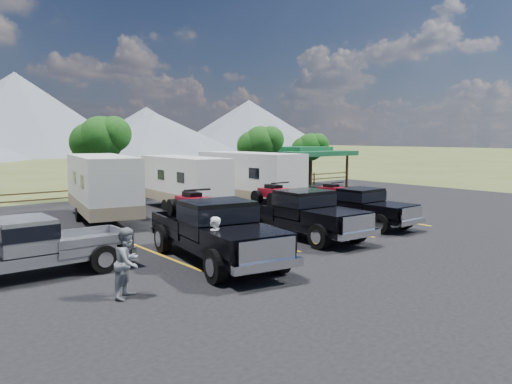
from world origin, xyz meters
TOP-DOWN VIEW (x-y plane):
  - ground at (0.00, 0.00)m, footprint 320.00×320.00m
  - asphalt_lot at (0.00, 3.00)m, footprint 44.00×34.00m
  - stall_lines at (0.00, 4.00)m, footprint 12.12×5.50m
  - tree_ne_a at (8.97, 17.01)m, footprint 3.11×2.92m
  - tree_ne_b at (14.98, 18.01)m, footprint 2.77×2.59m
  - tree_north at (-2.03, 19.02)m, footprint 3.46×3.24m
  - rail_fence at (2.00, 18.50)m, footprint 36.12×0.12m
  - pavilion at (13.00, 17.00)m, footprint 6.20×6.20m
  - rig_left at (-5.05, 2.05)m, footprint 3.10×6.84m
  - rig_center at (-0.17, 3.25)m, footprint 2.41×6.31m
  - rig_right at (3.57, 3.50)m, footprint 2.12×5.66m
  - trailer_left at (-4.84, 11.79)m, footprint 3.68×8.86m
  - trailer_center at (-0.04, 12.38)m, footprint 2.52×8.30m
  - trailer_right at (3.55, 11.27)m, footprint 2.41×8.79m
  - pickup_silver at (-10.10, 3.79)m, footprint 5.66×2.01m
  - person_a at (-5.97, 0.69)m, footprint 0.74×0.67m
  - person_b at (-8.70, 0.39)m, footprint 1.08×1.04m

SIDE VIEW (x-z plane):
  - ground at x=0.00m, z-range 0.00..0.00m
  - asphalt_lot at x=0.00m, z-range 0.00..0.04m
  - stall_lines at x=0.00m, z-range 0.04..0.05m
  - rail_fence at x=2.00m, z-range 0.11..1.11m
  - person_a at x=-5.97m, z-range 0.04..1.74m
  - person_b at x=-8.70m, z-range 0.04..1.79m
  - pickup_silver at x=-10.10m, z-range 0.07..1.77m
  - rig_right at x=3.57m, z-range 0.01..1.88m
  - rig_center at x=-0.17m, z-range 0.00..2.08m
  - rig_left at x=-5.05m, z-range 0.00..2.20m
  - trailer_center at x=-0.04m, z-range 0.11..2.98m
  - trailer_right at x=3.55m, z-range 0.11..3.17m
  - trailer_left at x=-4.84m, z-range 0.11..3.18m
  - pavilion at x=13.00m, z-range 1.18..4.40m
  - tree_ne_b at x=14.98m, z-range 0.99..5.26m
  - tree_ne_a at x=8.97m, z-range 1.10..5.86m
  - tree_north at x=-2.03m, z-range 1.21..6.46m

